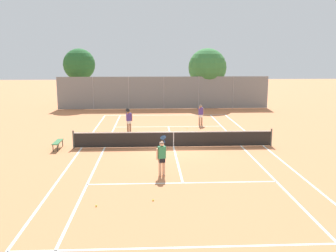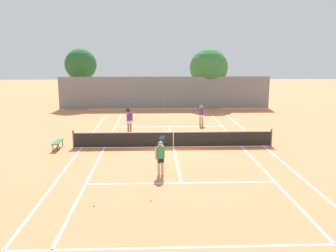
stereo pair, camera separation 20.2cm
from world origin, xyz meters
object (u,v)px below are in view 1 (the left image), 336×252
at_px(player_far_left, 129,119).
at_px(player_far_right, 201,114).
at_px(loose_tennis_ball_2, 153,200).
at_px(tree_behind_right, 207,69).
at_px(tennis_net, 174,139).
at_px(player_near_side, 162,156).
at_px(loose_tennis_ball_0, 96,206).
at_px(loose_tennis_ball_1, 187,128).
at_px(courtside_bench, 58,142).
at_px(tree_behind_left, 78,65).

xyz_separation_m(player_far_left, player_far_right, (5.48, 2.42, -0.02)).
height_order(loose_tennis_ball_2, tree_behind_right, tree_behind_right).
relative_size(tennis_net, player_near_side, 6.76).
xyz_separation_m(loose_tennis_ball_0, loose_tennis_ball_2, (2.10, 0.44, 0.00)).
bearing_deg(loose_tennis_ball_1, tennis_net, -103.86).
height_order(loose_tennis_ball_0, loose_tennis_ball_2, same).
relative_size(player_far_right, loose_tennis_ball_2, 24.24).
bearing_deg(loose_tennis_ball_1, player_far_right, 49.83).
height_order(player_near_side, loose_tennis_ball_2, player_near_side).
bearing_deg(tree_behind_right, player_far_right, -101.09).
relative_size(player_near_side, loose_tennis_ball_1, 26.88).
distance_m(player_far_left, courtside_bench, 6.15).
relative_size(tennis_net, loose_tennis_ball_2, 181.82).
relative_size(player_near_side, courtside_bench, 1.18).
bearing_deg(player_far_left, player_far_right, 23.79).
bearing_deg(loose_tennis_ball_2, courtside_bench, 124.02).
height_order(loose_tennis_ball_0, tree_behind_right, tree_behind_right).
bearing_deg(loose_tennis_ball_0, loose_tennis_ball_2, 11.76).
distance_m(tree_behind_left, tree_behind_right, 13.53).
height_order(loose_tennis_ball_2, courtside_bench, courtside_bench).
distance_m(player_far_left, tree_behind_right, 15.24).
height_order(loose_tennis_ball_1, tree_behind_left, tree_behind_left).
relative_size(player_near_side, loose_tennis_ball_0, 26.88).
xyz_separation_m(player_far_left, loose_tennis_ball_2, (1.60, -12.89, -0.89)).
bearing_deg(player_far_right, player_far_left, -156.21).
xyz_separation_m(loose_tennis_ball_2, courtside_bench, (-5.53, 8.19, 0.38)).
xyz_separation_m(player_near_side, loose_tennis_ball_0, (-2.53, -3.51, -0.89)).
bearing_deg(tree_behind_right, tree_behind_left, 176.38).
distance_m(player_far_right, loose_tennis_ball_2, 15.82).
height_order(player_far_right, tree_behind_right, tree_behind_right).
bearing_deg(loose_tennis_ball_1, loose_tennis_ball_0, -108.42).
height_order(player_near_side, player_far_left, same).
bearing_deg(loose_tennis_ball_1, tree_behind_left, 128.72).
height_order(player_far_left, loose_tennis_ball_2, player_far_left).
relative_size(tennis_net, player_far_left, 6.76).
bearing_deg(player_far_left, tree_behind_left, 113.46).
distance_m(tennis_net, tree_behind_left, 20.67).
bearing_deg(loose_tennis_ball_0, tree_behind_left, 101.42).
height_order(player_near_side, courtside_bench, player_near_side).
relative_size(player_near_side, player_far_left, 1.00).
relative_size(loose_tennis_ball_2, courtside_bench, 0.04).
distance_m(player_far_left, loose_tennis_ball_2, 13.02).
bearing_deg(loose_tennis_ball_1, loose_tennis_ball_2, -100.89).
relative_size(player_far_right, tree_behind_left, 0.26).
height_order(tennis_net, player_far_right, player_far_right).
height_order(player_near_side, tree_behind_left, tree_behind_left).
relative_size(loose_tennis_ball_0, loose_tennis_ball_2, 1.00).
xyz_separation_m(player_far_right, loose_tennis_ball_2, (-3.88, -15.31, -0.88)).
xyz_separation_m(courtside_bench, tree_behind_left, (-2.03, 18.44, 3.91)).
height_order(loose_tennis_ball_1, tree_behind_right, tree_behind_right).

